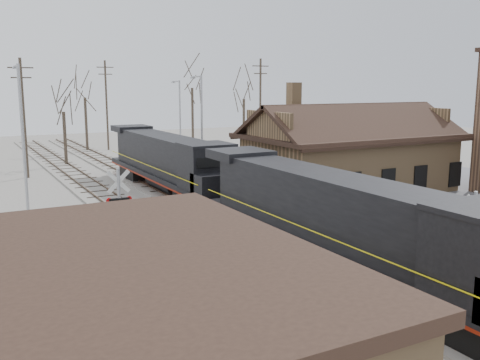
% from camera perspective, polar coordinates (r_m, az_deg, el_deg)
% --- Properties ---
extents(ground, '(140.00, 140.00, 0.00)m').
position_cam_1_polar(ground, '(24.10, 7.72, -8.68)').
color(ground, '#9B968C').
rests_on(ground, ground).
extents(road, '(60.00, 9.00, 0.03)m').
position_cam_1_polar(road, '(24.10, 7.72, -8.65)').
color(road, '#5E5E63').
rests_on(road, ground).
extents(track_main, '(3.40, 90.00, 0.24)m').
position_cam_1_polar(track_main, '(36.82, -6.13, -1.95)').
color(track_main, '#9B968C').
rests_on(track_main, ground).
extents(track_siding, '(3.40, 90.00, 0.24)m').
position_cam_1_polar(track_siding, '(35.41, -12.89, -2.64)').
color(track_siding, '#9B968C').
rests_on(track_siding, ground).
extents(depot, '(15.20, 9.31, 7.90)m').
position_cam_1_polar(depot, '(40.04, 11.59, 2.27)').
color(depot, '#9C7951').
rests_on(depot, ground).
extents(locomotive_lead, '(2.88, 19.31, 4.28)m').
position_cam_1_polar(locomotive_lead, '(21.89, 11.06, -4.57)').
color(locomotive_lead, black).
rests_on(locomotive_lead, ground).
extents(locomotive_trailing, '(2.88, 19.31, 4.06)m').
position_cam_1_polar(locomotive_trailing, '(38.74, -7.61, 1.90)').
color(locomotive_trailing, black).
rests_on(locomotive_trailing, ground).
extents(crossbuck_near, '(1.07, 0.28, 3.76)m').
position_cam_1_polar(crossbuck_near, '(22.55, 23.52, -6.03)').
color(crossbuck_near, '#A5A8AD').
rests_on(crossbuck_near, ground).
extents(crossbuck_far, '(1.17, 0.31, 4.08)m').
position_cam_1_polar(crossbuck_far, '(24.74, -12.70, -3.73)').
color(crossbuck_far, '#A5A8AD').
rests_on(crossbuck_far, ground).
extents(streetlight_a, '(0.25, 2.04, 8.95)m').
position_cam_1_polar(streetlight_a, '(34.55, -22.22, 4.86)').
color(streetlight_a, '#A5A8AD').
rests_on(streetlight_a, ground).
extents(streetlight_b, '(0.25, 2.04, 8.50)m').
position_cam_1_polar(streetlight_b, '(44.14, -4.18, 6.26)').
color(streetlight_b, '#A5A8AD').
rests_on(streetlight_b, ground).
extents(streetlight_c, '(0.25, 2.04, 8.18)m').
position_cam_1_polar(streetlight_c, '(55.35, -6.47, 6.83)').
color(streetlight_c, '#A5A8AD').
rests_on(streetlight_c, ground).
extents(utility_pole_a, '(2.00, 0.24, 9.91)m').
position_cam_1_polar(utility_pole_a, '(47.98, -22.07, 6.34)').
color(utility_pole_a, '#382D23').
rests_on(utility_pole_a, ground).
extents(utility_pole_b, '(2.00, 0.24, 10.57)m').
position_cam_1_polar(utility_pole_b, '(66.10, -14.04, 7.90)').
color(utility_pole_b, '#382D23').
rests_on(utility_pole_b, ground).
extents(utility_pole_c, '(2.00, 0.24, 10.54)m').
position_cam_1_polar(utility_pole_c, '(59.24, 2.18, 7.95)').
color(utility_pole_c, '#382D23').
rests_on(utility_pole_c, ground).
extents(tree_b, '(3.46, 3.46, 8.46)m').
position_cam_1_polar(tree_b, '(54.38, -18.36, 7.80)').
color(tree_b, '#382D23').
rests_on(tree_b, ground).
extents(tree_c, '(4.19, 4.19, 10.26)m').
position_cam_1_polar(tree_c, '(65.47, -16.26, 9.34)').
color(tree_c, '#382D23').
rests_on(tree_c, ground).
extents(tree_d, '(4.92, 4.92, 12.04)m').
position_cam_1_polar(tree_d, '(64.40, -5.15, 10.83)').
color(tree_d, '#382D23').
rests_on(tree_d, ground).
extents(tree_e, '(4.05, 4.05, 9.93)m').
position_cam_1_polar(tree_e, '(64.66, 0.41, 9.53)').
color(tree_e, '#382D23').
rests_on(tree_e, ground).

